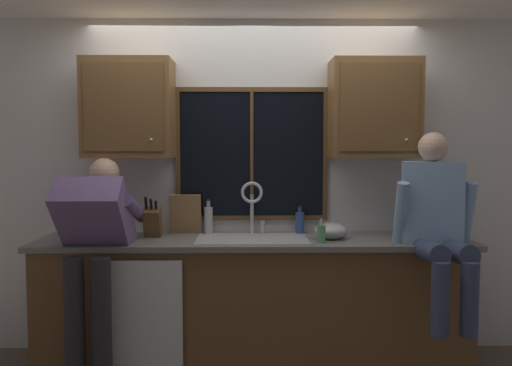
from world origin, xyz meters
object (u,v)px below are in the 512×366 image
(mixing_bowl, at_px, (331,231))
(bottle_green_glass, at_px, (208,219))
(person_standing, at_px, (95,243))
(person_sitting_on_counter, at_px, (437,218))
(soap_dispenser, at_px, (321,233))
(knife_block, at_px, (153,222))
(cutting_board, at_px, (185,214))
(bottle_tall_clear, at_px, (300,222))

(mixing_bowl, xyz_separation_m, bottle_green_glass, (-0.90, 0.23, 0.06))
(person_standing, height_order, mixing_bowl, person_standing)
(person_sitting_on_counter, height_order, soap_dispenser, person_sitting_on_counter)
(person_sitting_on_counter, distance_m, soap_dispenser, 0.78)
(knife_block, distance_m, bottle_green_glass, 0.42)
(person_sitting_on_counter, bearing_deg, knife_block, 170.06)
(knife_block, distance_m, mixing_bowl, 1.30)
(knife_block, relative_size, bottle_green_glass, 1.21)
(cutting_board, bearing_deg, knife_block, -147.16)
(person_sitting_on_counter, xyz_separation_m, soap_dispenser, (-0.76, 0.10, -0.12))
(person_sitting_on_counter, distance_m, bottle_green_glass, 1.65)
(knife_block, relative_size, mixing_bowl, 1.34)
(knife_block, xyz_separation_m, bottle_tall_clear, (1.10, 0.16, -0.02))
(person_sitting_on_counter, xyz_separation_m, mixing_bowl, (-0.67, 0.27, -0.13))
(person_standing, xyz_separation_m, cutting_board, (0.54, 0.51, 0.13))
(person_sitting_on_counter, xyz_separation_m, bottle_tall_clear, (-0.87, 0.50, -0.10))
(cutting_board, distance_m, mixing_bowl, 1.10)
(knife_block, bearing_deg, person_sitting_on_counter, -9.94)
(person_standing, distance_m, bottle_tall_clear, 1.51)
(mixing_bowl, height_order, bottle_tall_clear, bottle_tall_clear)
(soap_dispenser, relative_size, bottle_green_glass, 0.64)
(knife_block, bearing_deg, soap_dispenser, -11.28)
(person_standing, xyz_separation_m, soap_dispenser, (1.52, 0.12, 0.04))
(person_standing, bearing_deg, person_sitting_on_counter, 0.43)
(person_sitting_on_counter, distance_m, knife_block, 2.00)
(knife_block, xyz_separation_m, soap_dispenser, (1.21, -0.24, -0.04))
(person_sitting_on_counter, bearing_deg, cutting_board, 164.34)
(knife_block, relative_size, cutting_board, 1.05)
(person_standing, distance_m, cutting_board, 0.75)
(cutting_board, height_order, bottle_tall_clear, cutting_board)
(knife_block, xyz_separation_m, mixing_bowl, (1.30, -0.08, -0.05))
(cutting_board, relative_size, mixing_bowl, 1.28)
(person_standing, height_order, soap_dispenser, person_standing)
(person_sitting_on_counter, bearing_deg, bottle_green_glass, 162.51)
(bottle_tall_clear, bearing_deg, knife_block, -171.95)
(bottle_green_glass, xyz_separation_m, bottle_tall_clear, (0.70, 0.01, -0.02))
(mixing_bowl, relative_size, bottle_green_glass, 0.91)
(person_standing, height_order, bottle_green_glass, person_standing)
(knife_block, distance_m, cutting_board, 0.27)
(bottle_green_glass, bearing_deg, knife_block, -159.36)
(bottle_green_glass, height_order, bottle_tall_clear, bottle_green_glass)
(mixing_bowl, relative_size, soap_dispenser, 1.42)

